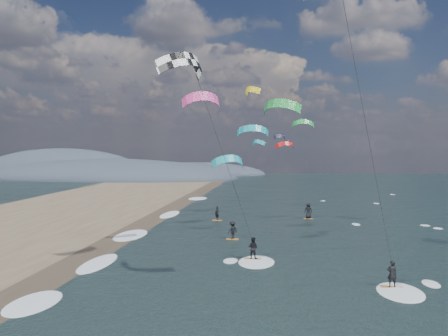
# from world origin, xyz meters

# --- Properties ---
(wet_sand_strip) EXTENTS (3.00, 240.00, 0.00)m
(wet_sand_strip) POSITION_xyz_m (-12.00, 10.00, 0.00)
(wet_sand_strip) COLOR #382D23
(wet_sand_strip) RESTS_ON ground
(coastal_hills) EXTENTS (80.00, 41.00, 15.00)m
(coastal_hills) POSITION_xyz_m (-44.84, 107.86, 0.00)
(coastal_hills) COLOR #3D4756
(coastal_hills) RESTS_ON ground
(kitesurfer_near_a) EXTENTS (7.70, 8.79, 17.59)m
(kitesurfer_near_a) POSITION_xyz_m (5.99, 6.32, 13.18)
(kitesurfer_near_a) COLOR orange
(kitesurfer_near_a) RESTS_ON ground
(kitesurfer_near_b) EXTENTS (6.71, 9.20, 14.67)m
(kitesurfer_near_b) POSITION_xyz_m (-1.82, 13.32, 9.39)
(kitesurfer_near_b) COLOR orange
(kitesurfer_near_b) RESTS_ON ground
(far_kitesurfers) EXTENTS (11.29, 14.23, 1.81)m
(far_kitesurfers) POSITION_xyz_m (0.76, 32.24, 0.85)
(far_kitesurfers) COLOR orange
(far_kitesurfers) RESTS_ON ground
(bg_kite_field) EXTENTS (12.44, 74.34, 10.25)m
(bg_kite_field) POSITION_xyz_m (0.28, 53.08, 10.74)
(bg_kite_field) COLOR red
(bg_kite_field) RESTS_ON ground
(shoreline_surf) EXTENTS (2.40, 79.40, 0.11)m
(shoreline_surf) POSITION_xyz_m (-10.80, 14.75, 0.00)
(shoreline_surf) COLOR white
(shoreline_surf) RESTS_ON ground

